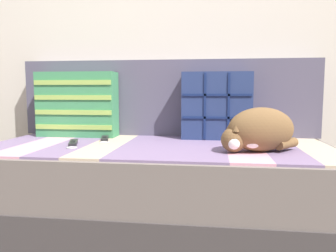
{
  "coord_description": "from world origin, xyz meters",
  "views": [
    {
      "loc": [
        0.27,
        -1.5,
        0.7
      ],
      "look_at": [
        0.06,
        0.04,
        0.53
      ],
      "focal_mm": 35.0,
      "sensor_mm": 36.0,
      "label": 1
    }
  ],
  "objects": [
    {
      "name": "game_remote_far",
      "position": [
        -0.3,
        0.19,
        0.44
      ],
      "size": [
        0.09,
        0.19,
        0.02
      ],
      "color": "black",
      "rests_on": "couch"
    },
    {
      "name": "couch",
      "position": [
        -0.0,
        0.11,
        0.21
      ],
      "size": [
        1.79,
        0.87,
        0.43
      ],
      "color": "#3D3838",
      "rests_on": "ground_plane"
    },
    {
      "name": "sleeping_cat",
      "position": [
        0.47,
        -0.04,
        0.52
      ],
      "size": [
        0.35,
        0.28,
        0.2
      ],
      "color": "brown",
      "rests_on": "couch"
    },
    {
      "name": "wall_behind",
      "position": [
        0.0,
        0.58,
        1.25
      ],
      "size": [
        6.0,
        0.06,
        2.5
      ],
      "color": "beige",
      "rests_on": "ground_plane"
    },
    {
      "name": "throw_pillow_striped",
      "position": [
        -0.52,
        0.33,
        0.62
      ],
      "size": [
        0.46,
        0.14,
        0.38
      ],
      "color": "#3D8956",
      "rests_on": "couch"
    },
    {
      "name": "throw_pillow_quilted",
      "position": [
        0.29,
        0.33,
        0.62
      ],
      "size": [
        0.38,
        0.14,
        0.37
      ],
      "color": "navy",
      "rests_on": "couch"
    },
    {
      "name": "ground_plane",
      "position": [
        0.0,
        0.0,
        0.0
      ],
      "size": [
        14.0,
        14.0,
        0.0
      ],
      "primitive_type": "plane",
      "color": "#564C47"
    },
    {
      "name": "sofa_backrest",
      "position": [
        0.0,
        0.48,
        0.66
      ],
      "size": [
        1.76,
        0.14,
        0.45
      ],
      "color": "#514C60",
      "rests_on": "couch"
    },
    {
      "name": "game_remote_near",
      "position": [
        -0.41,
        0.03,
        0.44
      ],
      "size": [
        0.11,
        0.21,
        0.02
      ],
      "color": "black",
      "rests_on": "couch"
    }
  ]
}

